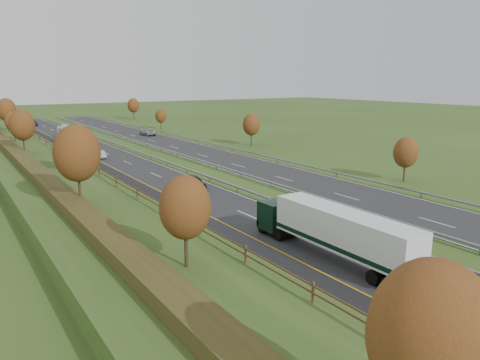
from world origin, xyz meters
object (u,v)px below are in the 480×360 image
object	(u,v)px
car_dark_near	(194,182)
road_tanker	(68,132)
car_silver_mid	(101,154)
car_oncoming	(148,132)
car_small_far	(33,123)
box_lorry	(333,231)

from	to	relation	value
car_dark_near	road_tanker	bearing A→B (deg)	96.26
road_tanker	car_silver_mid	distance (m)	27.43
car_dark_near	car_oncoming	bearing A→B (deg)	77.64
car_dark_near	car_oncoming	distance (m)	59.00
car_small_far	car_oncoming	world-z (taller)	car_oncoming
road_tanker	car_oncoming	xyz separation A→B (m)	(18.85, -0.02, -1.05)
car_dark_near	car_small_far	world-z (taller)	car_dark_near
box_lorry	car_oncoming	distance (m)	85.78
road_tanker	car_small_far	world-z (taller)	road_tanker
car_oncoming	car_dark_near	bearing A→B (deg)	73.52
road_tanker	car_oncoming	size ratio (longest dim) A/B	2.01
car_small_far	car_oncoming	bearing A→B (deg)	-62.62
car_dark_near	car_oncoming	size ratio (longest dim) A/B	0.85
box_lorry	road_tanker	world-z (taller)	box_lorry
car_small_far	car_silver_mid	bearing A→B (deg)	-88.34
car_silver_mid	road_tanker	bearing A→B (deg)	93.16
box_lorry	car_dark_near	distance (m)	27.21
box_lorry	road_tanker	size ratio (longest dim) A/B	1.45
road_tanker	car_dark_near	size ratio (longest dim) A/B	2.37
road_tanker	car_dark_near	world-z (taller)	road_tanker
car_dark_near	car_silver_mid	bearing A→B (deg)	100.05
box_lorry	car_silver_mid	xyz separation A→B (m)	(-1.27, 56.41, -1.65)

